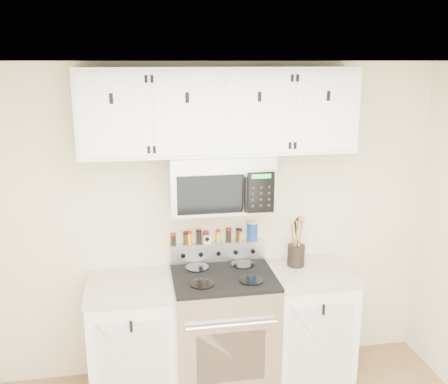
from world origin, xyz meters
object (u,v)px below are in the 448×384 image
(microwave, at_px, (220,182))
(utensil_crock, at_px, (296,254))
(salt_canister, at_px, (252,231))
(range, at_px, (223,329))

(microwave, relative_size, utensil_crock, 1.90)
(utensil_crock, height_order, salt_canister, utensil_crock)
(range, distance_m, salt_canister, 0.80)
(microwave, xyz_separation_m, utensil_crock, (0.61, 0.00, -0.61))
(range, height_order, utensil_crock, utensil_crock)
(microwave, height_order, salt_canister, microwave)
(range, xyz_separation_m, microwave, (0.00, 0.13, 1.14))
(utensil_crock, bearing_deg, range, -167.86)
(range, distance_m, microwave, 1.15)
(utensil_crock, xyz_separation_m, salt_canister, (-0.32, 0.15, 0.16))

